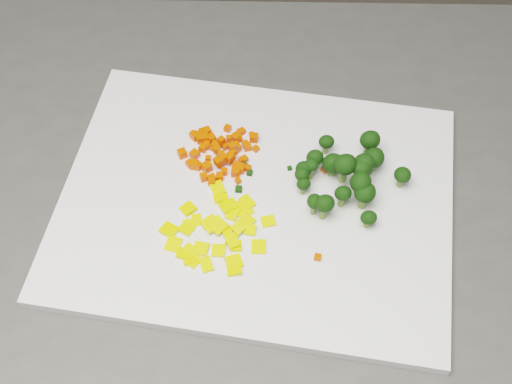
{
  "coord_description": "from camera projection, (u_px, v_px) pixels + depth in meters",
  "views": [
    {
      "loc": [
        -0.2,
        -0.49,
        1.51
      ],
      "look_at": [
        -0.16,
        -0.06,
        0.92
      ],
      "focal_mm": 50.0,
      "sensor_mm": 36.0,
      "label": 1
    }
  ],
  "objects": [
    {
      "name": "counter_block",
      "position": [
        238.0,
        376.0,
        1.1
      ],
      "size": [
        1.03,
        0.77,
        0.9
      ],
      "primitive_type": "cube",
      "rotation": [
        0.0,
        0.0,
        -0.1
      ],
      "color": "#434341",
      "rests_on": "ground"
    },
    {
      "name": "cutting_board",
      "position": [
        256.0,
        201.0,
        0.74
      ],
      "size": [
        0.47,
        0.4,
        0.01
      ],
      "primitive_type": "cube",
      "rotation": [
        0.0,
        0.0,
        -0.25
      ],
      "color": "white",
      "rests_on": "counter_block"
    },
    {
      "name": "carrot_pile",
      "position": [
        223.0,
        148.0,
        0.76
      ],
      "size": [
        0.09,
        0.09,
        0.03
      ],
      "primitive_type": null,
      "color": "#E83802",
      "rests_on": "cutting_board"
    },
    {
      "name": "pepper_pile",
      "position": [
        218.0,
        225.0,
        0.71
      ],
      "size": [
        0.1,
        0.1,
        0.01
      ],
      "primitive_type": null,
      "color": "yellow",
      "rests_on": "cutting_board"
    },
    {
      "name": "broccoli_pile",
      "position": [
        352.0,
        171.0,
        0.73
      ],
      "size": [
        0.11,
        0.11,
        0.05
      ],
      "primitive_type": null,
      "color": "black",
      "rests_on": "cutting_board"
    },
    {
      "name": "carrot_cube_0",
      "position": [
        236.0,
        145.0,
        0.78
      ],
      "size": [
        0.01,
        0.01,
        0.01
      ],
      "primitive_type": "cube",
      "rotation": [
        0.0,
        0.0,
        2.12
      ],
      "color": "#E83802",
      "rests_on": "carrot_pile"
    },
    {
      "name": "carrot_cube_1",
      "position": [
        205.0,
        166.0,
        0.76
      ],
      "size": [
        0.01,
        0.01,
        0.01
      ],
      "primitive_type": "cube",
      "rotation": [
        0.0,
        0.0,
        2.41
      ],
      "color": "#E83802",
      "rests_on": "carrot_pile"
    },
    {
      "name": "carrot_cube_2",
      "position": [
        219.0,
        161.0,
        0.75
      ],
      "size": [
        0.01,
        0.01,
        0.01
      ],
      "primitive_type": "cube",
      "rotation": [
        0.0,
        0.0,
        0.55
      ],
      "color": "#E83802",
      "rests_on": "carrot_pile"
    },
    {
      "name": "carrot_cube_3",
      "position": [
        207.0,
        167.0,
        0.76
      ],
      "size": [
        0.01,
        0.01,
        0.01
      ],
      "primitive_type": "cube",
      "rotation": [
        0.0,
        0.0,
        1.15
      ],
      "color": "#E83802",
      "rests_on": "carrot_pile"
    },
    {
      "name": "carrot_cube_4",
      "position": [
        193.0,
        134.0,
        0.78
      ],
      "size": [
        0.01,
        0.01,
        0.01
      ],
      "primitive_type": "cube",
      "rotation": [
        0.0,
        0.0,
        0.79
      ],
      "color": "#E83802",
      "rests_on": "carrot_pile"
    },
    {
      "name": "carrot_cube_5",
      "position": [
        236.0,
        172.0,
        0.75
      ],
      "size": [
        0.01,
        0.01,
        0.01
      ],
      "primitive_type": "cube",
      "rotation": [
        0.0,
        0.0,
        1.41
      ],
      "color": "#E83802",
      "rests_on": "carrot_pile"
    },
    {
      "name": "carrot_cube_6",
      "position": [
        217.0,
        149.0,
        0.77
      ],
      "size": [
        0.01,
        0.01,
        0.01
      ],
      "primitive_type": "cube",
      "rotation": [
        0.0,
        0.0,
        1.37
      ],
      "color": "#E83802",
      "rests_on": "carrot_pile"
    },
    {
      "name": "carrot_cube_7",
      "position": [
        194.0,
        165.0,
        0.76
      ],
      "size": [
        0.01,
        0.01,
        0.01
      ],
      "primitive_type": "cube",
      "rotation": [
        0.0,
        0.0,
        2.9
      ],
      "color": "#E83802",
      "rests_on": "carrot_pile"
    },
    {
      "name": "carrot_cube_8",
      "position": [
        220.0,
        176.0,
        0.75
      ],
      "size": [
        0.01,
        0.01,
        0.01
      ],
      "primitive_type": "cube",
      "rotation": [
        0.0,
        0.0,
        3.07
      ],
      "color": "#E83802",
      "rests_on": "carrot_pile"
    },
    {
      "name": "carrot_cube_9",
      "position": [
        247.0,
        147.0,
        0.77
      ],
      "size": [
        0.01,
        0.01,
        0.01
      ],
      "primitive_type": "cube",
      "rotation": [
        0.0,
        0.0,
        1.72
      ],
      "color": "#E83802",
      "rests_on": "carrot_pile"
    },
    {
      "name": "carrot_cube_10",
      "position": [
        242.0,
        160.0,
        0.76
      ],
      "size": [
        0.01,
        0.01,
        0.01
      ],
      "primitive_type": "cube",
      "rotation": [
        0.0,
        0.0,
        2.22
      ],
      "color": "#E83802",
      "rests_on": "carrot_pile"
    },
    {
      "name": "carrot_cube_11",
      "position": [
        244.0,
        159.0,
        0.76
      ],
      "size": [
        0.01,
        0.01,
        0.01
      ],
      "primitive_type": "cube",
      "rotation": [
        0.0,
        0.0,
        0.56
      ],
      "color": "#E83802",
      "rests_on": "carrot_pile"
    },
    {
      "name": "carrot_cube_12",
      "position": [
        232.0,
        147.0,
        0.76
      ],
      "size": [
        0.01,
        0.01,
        0.01
      ],
      "primitive_type": "cube",
      "rotation": [
        0.0,
        0.0,
        2.24
      ],
      "color": "#E83802",
      "rests_on": "carrot_pile"
    },
    {
      "name": "carrot_cube_13",
      "position": [
        190.0,
        163.0,
        0.76
      ],
      "size": [
        0.01,
        0.01,
        0.01
      ],
      "primitive_type": "cube",
      "rotation": [
        0.0,
        0.0,
        0.64
      ],
      "color": "#E83802",
      "rests_on": "carrot_pile"
    },
    {
      "name": "carrot_cube_14",
      "position": [
        207.0,
        132.0,
        0.79
      ],
      "size": [
        0.01,
        0.01,
        0.01
      ],
      "primitive_type": "cube",
      "rotation": [
        0.0,
        0.0,
        1.93
      ],
      "color": "#E83802",
      "rests_on": "carrot_pile"
    },
    {
      "name": "carrot_cube_15",
      "position": [
        248.0,
        168.0,
        0.76
      ],
      "size": [
        0.01,
        0.01,
        0.01
      ],
      "primitive_type": "cube",
      "rotation": [
        0.0,
        0.0,
        0.96
      ],
      "color": "#E83802",
      "rests_on": "carrot_pile"
    },
    {
      "name": "carrot_cube_16",
      "position": [
        239.0,
        139.0,
        0.78
      ],
      "size": [
        0.01,
        0.01,
        0.01
      ],
      "primitive_type": "cube",
      "rotation": [
        0.0,
        0.0,
        0.18
      ],
      "color": "#E83802",
      "rests_on": "carrot_pile"
    },
    {
      "name": "carrot_cube_17",
      "position": [
        208.0,
        146.0,
        0.78
      ],
      "size": [
        0.01,
        0.01,
        0.01
      ],
      "primitive_type": "cube",
      "rotation": [
        0.0,
        0.0,
        2.15
      ],
      "color": "#E83802",
      "rests_on": "carrot_pile"
    },
    {
      "name": "carrot_cube_18",
      "position": [
        206.0,
        146.0,
        0.78
      ],
      "size": [
        0.01,
        0.01,
        0.01
      ],
      "primitive_type": "cube",
      "rotation": [
        0.0,
        0.0,
        1.43
      ],
      "color": "#E83802",
      "rests_on": "carrot_pile"
    },
    {
      "name": "carrot_cube_19",
      "position": [
        208.0,
        159.0,
        0.77
      ],
      "size": [
        0.01,
        0.01,
        0.01
      ],
      "primitive_type": "cube",
      "rotation": [
        0.0,
        0.0,
        1.43
      ],
      "color": "#E83802",
      "rests_on": "carrot_pile"
    },
    {
      "name": "carrot_cube_20",
      "position": [
        216.0,
        145.0,
        0.77
      ],
      "size": [
        0.01,
        0.01,
        0.01
      ],
      "primitive_type": "cube",
      "rotation": [
        0.0,
        0.0,
        1.2
      ],
      "color": "#E83802",
      "rests_on": "carrot_pile"
    },
    {
      "name": "carrot_cube_21",
      "position": [
        212.0,
        178.0,
        0.75
      ],
      "size": [
        0.01,
        0.01,
        0.01
      ],
      "primitive_type": "cube",
      "rotation": [
        0.0,
        0.0,
        2.1
      ],
      "color": "#E83802",
      "rests_on": "carrot_pile"
    },
    {
      "name": "carrot_cube_22",
      "position": [
        256.0,
        149.0,
        0.77
      ],
      "size": [
        0.01,
        0.01,
        0.01
      ],
      "primitive_type": "cube",
      "rotation": [
        0.0,
        0.0,
        2.32
      ],
      "color": "#E83802",
      "rests_on": "carrot_pile"
    },
    {
      "name": "carrot_cube_23",
      "position": [
        195.0,
        154.0,
        0.77
      ],
      "size": [
        0.01,
        0.01,
        0.01
      ],
      "primitive_type": "cube",
      "rotation": [
        0.0,
        0.0,
        2.38
      ],
      "color": "#E83802",
      "rests_on": "carrot_pile"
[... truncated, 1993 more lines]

